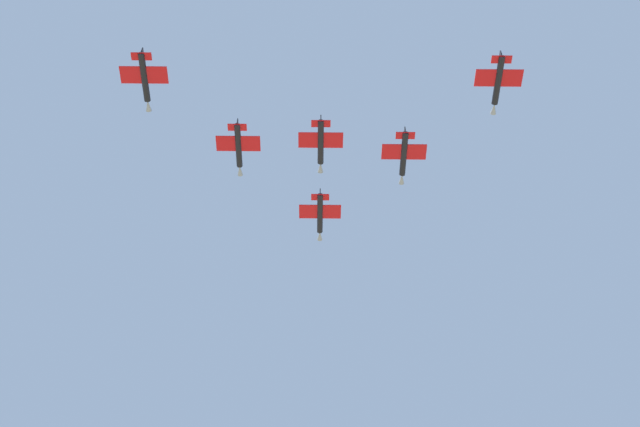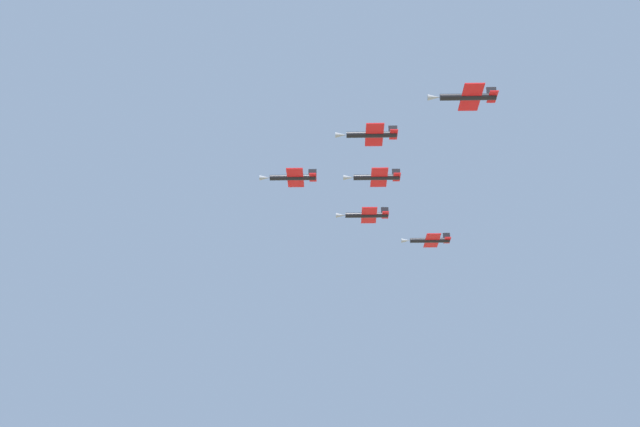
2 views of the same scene
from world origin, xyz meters
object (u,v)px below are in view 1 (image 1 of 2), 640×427
(jet_center_rear, at_px, (498,82))
(jet_port_outer, at_px, (321,143))
(jet_lead, at_px, (320,214))
(jet_port_inner, at_px, (238,147))
(jet_starboard_outer, at_px, (145,79))
(jet_starboard_inner, at_px, (404,155))

(jet_center_rear, bearing_deg, jet_port_outer, 155.77)
(jet_lead, xyz_separation_m, jet_center_rear, (40.00, -8.32, -1.15))
(jet_port_inner, bearing_deg, jet_starboard_outer, -135.00)
(jet_lead, bearing_deg, jet_starboard_outer, -135.00)
(jet_port_outer, relative_size, jet_center_rear, 1.00)
(jet_starboard_outer, xyz_separation_m, jet_center_rear, (48.32, 31.68, -0.20))
(jet_port_inner, xyz_separation_m, jet_center_rear, (44.16, 11.68, -1.98))
(jet_starboard_outer, bearing_deg, jet_lead, 45.00)
(jet_starboard_inner, relative_size, jet_starboard_outer, 1.00)
(jet_port_inner, height_order, jet_center_rear, jet_port_inner)
(jet_starboard_inner, xyz_separation_m, jet_port_outer, (-11.29, -9.13, 1.32))
(jet_starboard_inner, height_order, jet_center_rear, jet_center_rear)
(jet_center_rear, bearing_deg, jet_port_inner, 161.57)
(jet_lead, relative_size, jet_port_outer, 1.00)
(jet_port_inner, relative_size, jet_center_rear, 1.00)
(jet_port_inner, bearing_deg, jet_center_rear, -18.43)
(jet_lead, relative_size, jet_port_inner, 1.00)
(jet_lead, height_order, jet_center_rear, jet_lead)
(jet_starboard_inner, distance_m, jet_starboard_outer, 45.68)
(jet_lead, relative_size, jet_starboard_inner, 1.00)
(jet_center_rear, bearing_deg, jet_starboard_inner, 135.00)
(jet_starboard_outer, bearing_deg, jet_center_rear, 0.00)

